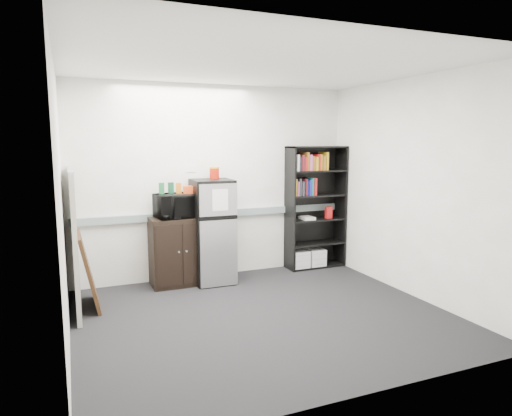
{
  "coord_description": "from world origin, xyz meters",
  "views": [
    {
      "loc": [
        -1.93,
        -4.43,
        1.93
      ],
      "look_at": [
        0.27,
        0.9,
        1.08
      ],
      "focal_mm": 32.0,
      "sensor_mm": 36.0,
      "label": 1
    }
  ],
  "objects_px": {
    "bookshelf": "(314,204)",
    "cabinet": "(179,251)",
    "cubicle_partition": "(74,239)",
    "microwave": "(178,206)",
    "refrigerator": "(213,231)"
  },
  "relations": [
    {
      "from": "cabinet",
      "to": "microwave",
      "type": "distance_m",
      "value": 0.62
    },
    {
      "from": "bookshelf",
      "to": "cabinet",
      "type": "relative_size",
      "value": 2.01
    },
    {
      "from": "cabinet",
      "to": "refrigerator",
      "type": "distance_m",
      "value": 0.53
    },
    {
      "from": "cabinet",
      "to": "bookshelf",
      "type": "bearing_deg",
      "value": 1.78
    },
    {
      "from": "bookshelf",
      "to": "microwave",
      "type": "distance_m",
      "value": 2.12
    },
    {
      "from": "bookshelf",
      "to": "microwave",
      "type": "xyz_separation_m",
      "value": [
        -2.11,
        -0.08,
        0.11
      ]
    },
    {
      "from": "bookshelf",
      "to": "microwave",
      "type": "height_order",
      "value": "bookshelf"
    },
    {
      "from": "bookshelf",
      "to": "cabinet",
      "type": "xyz_separation_m",
      "value": [
        -2.11,
        -0.07,
        -0.51
      ]
    },
    {
      "from": "cabinet",
      "to": "cubicle_partition",
      "type": "bearing_deg",
      "value": -161.97
    },
    {
      "from": "cabinet",
      "to": "refrigerator",
      "type": "bearing_deg",
      "value": -9.87
    },
    {
      "from": "microwave",
      "to": "refrigerator",
      "type": "distance_m",
      "value": 0.6
    },
    {
      "from": "cabinet",
      "to": "microwave",
      "type": "bearing_deg",
      "value": -90.0
    },
    {
      "from": "cubicle_partition",
      "to": "cabinet",
      "type": "height_order",
      "value": "cubicle_partition"
    },
    {
      "from": "cubicle_partition",
      "to": "microwave",
      "type": "distance_m",
      "value": 1.38
    },
    {
      "from": "bookshelf",
      "to": "cabinet",
      "type": "height_order",
      "value": "bookshelf"
    }
  ]
}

